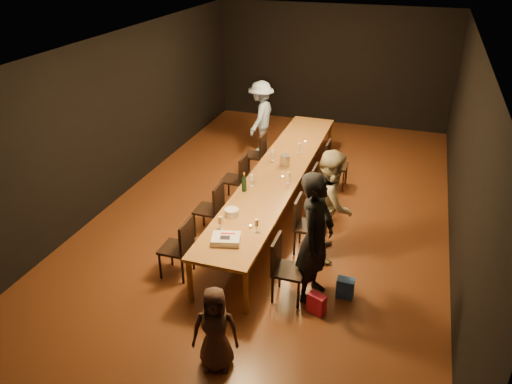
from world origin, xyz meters
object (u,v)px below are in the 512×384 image
(chair_right_3, at_px, (336,165))
(chair_left_0, at_px, (176,248))
(birthday_cake, at_px, (226,239))
(plate_stack, at_px, (232,213))
(chair_left_3, at_px, (254,154))
(chair_right_0, at_px, (289,270))
(champagne_bottle, at_px, (244,182))
(table, at_px, (278,173))
(man_blue, at_px, (261,116))
(woman_tan, at_px, (331,204))
(woman_birthday, at_px, (315,238))
(child, at_px, (215,329))
(chair_left_2, at_px, (234,179))
(ice_bucket, at_px, (285,160))
(chair_left_1, at_px, (208,209))
(chair_right_2, at_px, (324,192))
(chair_right_1, at_px, (309,226))

(chair_right_3, relative_size, chair_left_0, 1.00)
(birthday_cake, relative_size, plate_stack, 2.12)
(chair_left_3, bearing_deg, chair_right_0, -154.72)
(chair_left_3, relative_size, champagne_bottle, 2.79)
(birthday_cake, bearing_deg, plate_stack, 89.81)
(table, bearing_deg, man_blue, 114.13)
(man_blue, relative_size, plate_stack, 7.59)
(woman_tan, bearing_deg, man_blue, 24.37)
(woman_birthday, distance_m, child, 1.83)
(table, distance_m, woman_birthday, 2.53)
(chair_left_3, bearing_deg, woman_birthday, -149.82)
(table, distance_m, chair_left_0, 2.56)
(man_blue, bearing_deg, table, 26.45)
(chair_left_0, xyz_separation_m, plate_stack, (0.63, 0.64, 0.34))
(chair_left_2, xyz_separation_m, plate_stack, (0.63, -1.76, 0.34))
(child, height_order, plate_stack, child)
(chair_left_2, relative_size, ice_bucket, 4.73)
(man_blue, height_order, birthday_cake, man_blue)
(chair_left_1, relative_size, chair_left_3, 1.00)
(chair_left_3, relative_size, plate_stack, 4.37)
(table, xyz_separation_m, chair_right_2, (0.85, 0.00, -0.24))
(chair_right_3, distance_m, man_blue, 2.45)
(woman_birthday, height_order, child, woman_birthday)
(woman_birthday, height_order, champagne_bottle, woman_birthday)
(woman_birthday, bearing_deg, chair_left_1, 71.97)
(chair_left_0, bearing_deg, chair_right_3, -25.28)
(chair_right_0, bearing_deg, chair_right_1, 180.00)
(chair_right_1, xyz_separation_m, chair_left_3, (-1.70, 2.40, 0.00))
(chair_right_0, relative_size, chair_left_0, 1.00)
(chair_right_0, bearing_deg, chair_right_3, 180.00)
(chair_right_1, relative_size, chair_left_3, 1.00)
(table, relative_size, chair_left_0, 6.45)
(champagne_bottle, relative_size, ice_bucket, 1.69)
(chair_left_0, height_order, plate_stack, chair_left_0)
(chair_right_0, distance_m, man_blue, 5.37)
(chair_right_0, xyz_separation_m, chair_right_1, (0.00, 1.20, 0.00))
(chair_left_1, bearing_deg, chair_left_3, 0.00)
(chair_right_0, height_order, woman_birthday, woman_birthday)
(champagne_bottle, bearing_deg, woman_birthday, -41.95)
(chair_right_1, bearing_deg, chair_right_2, 180.00)
(table, relative_size, chair_right_3, 6.45)
(chair_left_3, height_order, champagne_bottle, champagne_bottle)
(chair_left_3, height_order, birthday_cake, chair_left_3)
(chair_right_2, relative_size, woman_birthday, 0.49)
(chair_left_0, xyz_separation_m, chair_left_2, (0.00, 2.40, 0.00))
(woman_tan, bearing_deg, chair_right_3, -0.23)
(chair_right_1, distance_m, woman_tan, 0.51)
(chair_right_1, distance_m, child, 2.69)
(child, height_order, champagne_bottle, child)
(chair_right_2, distance_m, ice_bucket, 0.93)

